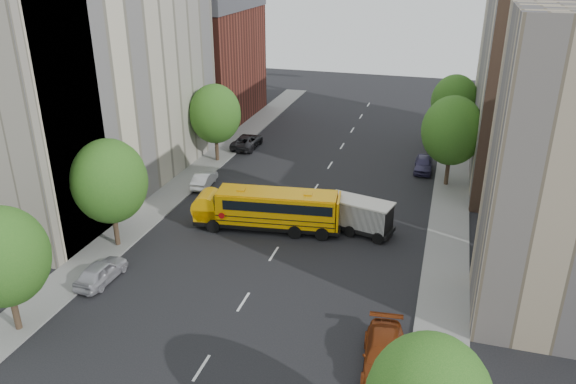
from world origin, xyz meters
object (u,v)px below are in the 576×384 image
at_px(parked_car_1, 204,179).
at_px(parked_car_2, 247,141).
at_px(street_tree_5, 455,101).
at_px(street_tree_1, 110,181).
at_px(street_tree_0, 3,257).
at_px(parked_car_3, 384,355).
at_px(parked_car_0, 101,272).
at_px(street_tree_4, 452,131).
at_px(parked_car_4, 424,164).
at_px(school_bus, 266,208).
at_px(parked_car_5, 437,137).
at_px(safari_truck, 354,214).
at_px(street_tree_2, 215,114).

bearing_deg(parked_car_1, parked_car_2, -95.62).
bearing_deg(street_tree_5, street_tree_1, -126.25).
xyz_separation_m(street_tree_0, parked_car_3, (19.80, 2.65, -3.88)).
bearing_deg(parked_car_0, street_tree_0, 76.13).
relative_size(street_tree_4, parked_car_4, 1.95).
relative_size(street_tree_1, parked_car_3, 1.51).
height_order(street_tree_0, parked_car_0, street_tree_0).
distance_m(street_tree_4, school_bus, 18.10).
bearing_deg(street_tree_0, parked_car_5, 62.68).
relative_size(street_tree_0, parked_car_0, 1.80).
bearing_deg(parked_car_2, safari_truck, 131.38).
xyz_separation_m(street_tree_0, school_bus, (9.32, 15.53, -2.91)).
relative_size(street_tree_5, parked_car_0, 1.83).
distance_m(school_bus, parked_car_2, 18.95).
distance_m(street_tree_5, parked_car_5, 4.27).
bearing_deg(safari_truck, parked_car_1, 174.76).
bearing_deg(parked_car_4, school_bus, -125.19).
xyz_separation_m(school_bus, parked_car_4, (10.48, 15.48, -1.02)).
height_order(street_tree_2, street_tree_4, street_tree_4).
relative_size(street_tree_0, parked_car_1, 1.91).
relative_size(street_tree_2, parked_car_1, 1.99).
relative_size(street_tree_1, safari_truck, 1.25).
distance_m(street_tree_4, safari_truck, 13.25).
bearing_deg(street_tree_0, parked_car_0, 74.31).
bearing_deg(street_tree_2, parked_car_3, -52.01).
bearing_deg(street_tree_2, parked_car_0, -85.96).
height_order(safari_truck, parked_car_4, safari_truck).
bearing_deg(school_bus, parked_car_5, 57.79).
bearing_deg(parked_car_3, safari_truck, 100.48).
xyz_separation_m(parked_car_0, parked_car_4, (18.22, 25.39, 0.01)).
bearing_deg(parked_car_0, safari_truck, -139.23).
bearing_deg(school_bus, street_tree_4, 37.17).
relative_size(street_tree_5, parked_car_1, 1.94).
bearing_deg(safari_truck, parked_car_3, -60.49).
xyz_separation_m(parked_car_1, parked_car_5, (19.20, 18.11, 0.03)).
relative_size(school_bus, parked_car_0, 2.73).
relative_size(school_bus, parked_car_5, 2.76).
relative_size(street_tree_4, parked_car_1, 2.09).
bearing_deg(street_tree_0, school_bus, 59.04).
xyz_separation_m(street_tree_4, parked_car_5, (-1.40, 11.87, -4.41)).
distance_m(street_tree_2, parked_car_4, 20.45).
bearing_deg(street_tree_4, street_tree_0, -128.16).
relative_size(parked_car_2, parked_car_5, 1.24).
height_order(street_tree_4, parked_car_5, street_tree_4).
distance_m(street_tree_1, parked_car_3, 21.53).
xyz_separation_m(parked_car_3, parked_car_5, (0.80, 37.22, -0.09)).
height_order(parked_car_1, parked_car_5, parked_car_5).
bearing_deg(street_tree_5, street_tree_0, -118.81).
bearing_deg(parked_car_3, street_tree_1, 153.93).
height_order(street_tree_1, safari_truck, street_tree_1).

